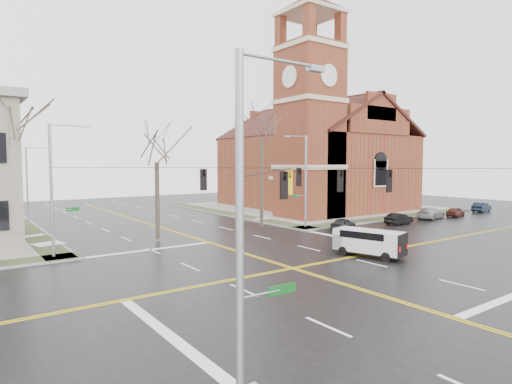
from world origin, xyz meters
TOP-DOWN VIEW (x-y plane):
  - ground at (0.00, 0.00)m, footprint 120.00×120.00m
  - sidewalks at (0.00, 0.00)m, footprint 80.00×80.00m
  - road_markings at (0.00, 0.00)m, footprint 100.00×100.00m
  - church at (24.76, 24.78)m, footprint 24.28×27.48m
  - signal_pole_ne at (11.32, 11.50)m, footprint 2.75×0.22m
  - signal_pole_nw at (-11.32, 11.50)m, footprint 2.75×0.22m
  - signal_pole_sw at (-11.32, -11.50)m, footprint 2.75×0.22m
  - span_wires at (0.00, 0.00)m, footprint 23.02×23.02m
  - traffic_signals at (-0.00, -0.67)m, footprint 8.21×8.26m
  - streetlight_north_a at (-10.65, 28.00)m, footprint 2.30×0.20m
  - streetlight_north_b at (-10.65, 48.00)m, footprint 2.30×0.20m
  - cargo_van at (6.47, -0.33)m, footprint 3.11×5.12m
  - parked_car_a at (13.81, 8.60)m, footprint 3.65×2.29m
  - parked_car_b at (21.40, 7.79)m, footprint 3.67×1.44m
  - parked_car_c at (28.23, 8.39)m, footprint 4.88×2.71m
  - parked_car_d at (32.48, 7.81)m, footprint 3.56×1.95m
  - parked_car_e at (39.83, 8.38)m, footprint 4.01×1.95m
  - tree_nw_far at (-13.51, 13.46)m, footprint 4.00×4.00m
  - tree_nw_near at (-3.11, 13.60)m, footprint 4.00×4.00m
  - tree_ne at (8.07, 14.18)m, footprint 4.00×4.00m

SIDE VIEW (x-z plane):
  - ground at x=0.00m, z-range 0.00..0.00m
  - road_markings at x=0.00m, z-range 0.00..0.01m
  - sidewalks at x=0.00m, z-range -0.01..0.16m
  - parked_car_d at x=32.48m, z-range 0.00..1.15m
  - parked_car_a at x=13.81m, z-range 0.00..1.16m
  - parked_car_b at x=21.40m, z-range 0.00..1.19m
  - parked_car_e at x=39.83m, z-range 0.00..1.27m
  - parked_car_c at x=28.23m, z-range 0.00..1.34m
  - cargo_van at x=6.47m, z-range 0.17..1.99m
  - streetlight_north_a at x=-10.65m, z-range 0.47..8.47m
  - streetlight_north_b at x=-10.65m, z-range 0.47..8.47m
  - signal_pole_ne at x=11.32m, z-range 0.45..9.45m
  - signal_pole_nw at x=-11.32m, z-range 0.45..9.45m
  - signal_pole_sw at x=-11.32m, z-range 0.45..9.45m
  - traffic_signals at x=0.00m, z-range 4.80..6.10m
  - span_wires at x=0.00m, z-range 6.18..6.22m
  - tree_nw_near at x=-3.11m, z-range 2.17..11.78m
  - church at x=24.76m, z-range -5.32..22.18m
  - tree_nw_far at x=-13.51m, z-range 2.69..14.75m
  - tree_ne at x=8.07m, z-range 2.95..16.22m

